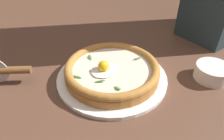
{
  "coord_description": "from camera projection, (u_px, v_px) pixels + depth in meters",
  "views": [
    {
      "loc": [
        0.33,
        0.38,
        0.38
      ],
      "look_at": [
        0.01,
        0.03,
        0.03
      ],
      "focal_mm": 32.47,
      "sensor_mm": 36.0,
      "label": 1
    }
  ],
  "objects": [
    {
      "name": "pizza",
      "position": [
        112.0,
        70.0,
        0.59
      ],
      "size": [
        0.28,
        0.28,
        0.06
      ],
      "color": "#B17335",
      "rests_on": "pizza_plate"
    },
    {
      "name": "pizza_plate",
      "position": [
        112.0,
        77.0,
        0.61
      ],
      "size": [
        0.33,
        0.33,
        0.01
      ],
      "primitive_type": "cylinder",
      "color": "white",
      "rests_on": "ground"
    },
    {
      "name": "pizza_cutter",
      "position": [
        8.0,
        70.0,
        0.57
      ],
      "size": [
        0.12,
        0.1,
        0.09
      ],
      "color": "silver",
      "rests_on": "ground"
    },
    {
      "name": "ground_plane",
      "position": [
        108.0,
        76.0,
        0.65
      ],
      "size": [
        2.4,
        2.4,
        0.03
      ],
      "primitive_type": "cube",
      "color": "brown",
      "rests_on": "ground"
    },
    {
      "name": "side_bowl",
      "position": [
        212.0,
        72.0,
        0.6
      ],
      "size": [
        0.1,
        0.1,
        0.04
      ],
      "primitive_type": "cylinder",
      "color": "white",
      "rests_on": "ground"
    }
  ]
}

